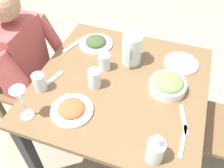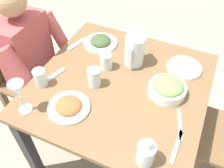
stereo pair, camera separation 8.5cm
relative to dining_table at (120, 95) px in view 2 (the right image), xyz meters
The scene contains 19 objects.
ground_plane 0.60m from the dining_table, ahead, with size 8.00×8.00×0.00m, color #9E937F.
dining_table is the anchor object (origin of this frame).
chair_near 0.81m from the dining_table, 91.33° to the right, with size 0.40×0.40×0.86m.
diner_near 0.59m from the dining_table, 91.79° to the right, with size 0.48×0.53×1.16m.
water_pitcher 0.28m from the dining_table, behind, with size 0.16×0.12×0.19m.
salad_bowl 0.30m from the dining_table, 97.02° to the left, with size 0.20×0.20×0.09m.
plate_rice_curry 0.35m from the dining_table, 31.92° to the right, with size 0.22×0.22×0.05m.
plate_yoghurt 0.43m from the dining_table, 131.57° to the left, with size 0.21×0.21×0.04m.
plate_dolmas 0.41m from the dining_table, 136.92° to the right, with size 0.23×0.23×0.06m.
water_glass_near_right 0.48m from the dining_table, 64.68° to the right, with size 0.07×0.07×0.10m, color silver.
water_glass_near_left 0.22m from the dining_table, 61.36° to the right, with size 0.07×0.07×0.11m, color silver.
water_glass_far_left 0.22m from the dining_table, 123.01° to the right, with size 0.07×0.07×0.10m, color silver.
wine_glass 0.59m from the dining_table, 44.62° to the right, with size 0.08×0.08×0.20m.
oil_carafe 0.51m from the dining_table, 35.29° to the left, with size 0.08×0.08×0.16m.
salt_shaker 0.44m from the dining_table, behind, with size 0.03×0.03×0.05m.
fork_near 0.41m from the dining_table, 73.10° to the right, with size 0.17×0.03×0.01m, color silver.
knife_near 0.49m from the dining_table, 55.49° to the left, with size 0.18×0.02×0.01m, color silver.
fork_far 0.47m from the dining_table, 118.07° to the right, with size 0.17×0.03×0.01m, color silver.
knife_far 0.42m from the dining_table, 68.94° to the left, with size 0.18×0.02×0.01m, color silver.
Camera 2 is at (0.90, 0.35, 1.71)m, focal length 39.11 mm.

